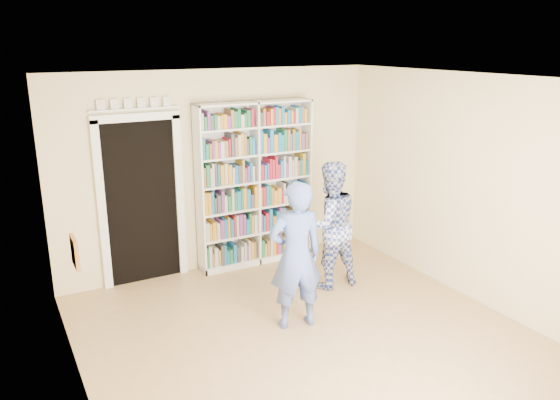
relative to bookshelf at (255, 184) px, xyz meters
name	(u,v)px	position (x,y,z in m)	size (l,w,h in m)	color
floor	(318,346)	(-0.44, -2.34, -1.15)	(5.00, 5.00, 0.00)	#A27F4E
ceiling	(323,80)	(-0.44, -2.34, 1.55)	(5.00, 5.00, 0.00)	white
wall_back	(220,171)	(-0.44, 0.16, 0.20)	(4.50, 4.50, 0.00)	beige
wall_left	(77,267)	(-2.69, -2.34, 0.20)	(5.00, 5.00, 0.00)	beige
wall_right	(484,193)	(1.81, -2.34, 0.20)	(5.00, 5.00, 0.00)	beige
bookshelf	(255,184)	(0.00, 0.00, 0.00)	(1.65, 0.31, 2.27)	white
doorway	(141,194)	(-1.54, 0.13, 0.03)	(1.10, 0.08, 2.43)	black
wall_art	(75,252)	(-2.67, -2.14, 0.25)	(0.03, 0.25, 0.25)	brown
man_blue	(296,256)	(-0.42, -1.85, -0.32)	(0.60, 0.40, 1.65)	#5169B4
man_plaid	(329,225)	(0.48, -1.14, -0.33)	(0.79, 0.62, 1.63)	#304093
paper_sheet	(343,222)	(0.56, -1.34, -0.25)	(0.19, 0.01, 0.27)	white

